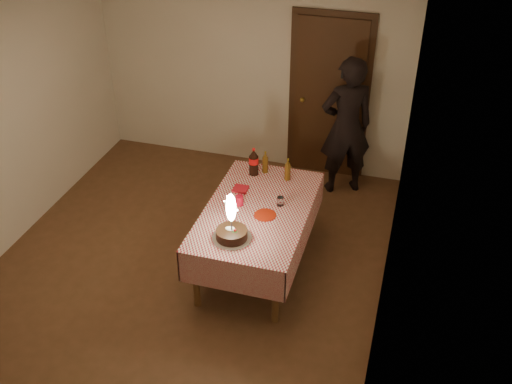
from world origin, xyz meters
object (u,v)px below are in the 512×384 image
at_px(red_cup, 239,200).
at_px(cola_bottle, 254,162).
at_px(clear_cup, 280,201).
at_px(amber_bottle_left, 265,163).
at_px(birthday_cake, 232,228).
at_px(photographer, 346,126).
at_px(amber_bottle_right, 288,170).
at_px(dining_table, 257,217).
at_px(red_plate, 265,215).

relative_size(red_cup, cola_bottle, 0.31).
height_order(clear_cup, amber_bottle_left, amber_bottle_left).
height_order(birthday_cake, clear_cup, birthday_cake).
bearing_deg(clear_cup, photographer, 76.17).
height_order(cola_bottle, amber_bottle_left, cola_bottle).
height_order(amber_bottle_left, amber_bottle_right, same).
bearing_deg(amber_bottle_left, dining_table, -80.54).
distance_m(dining_table, cola_bottle, 0.71).
distance_m(dining_table, amber_bottle_right, 0.68).
distance_m(birthday_cake, clear_cup, 0.72).
distance_m(cola_bottle, photographer, 1.38).
height_order(birthday_cake, red_plate, birthday_cake).
distance_m(red_plate, cola_bottle, 0.80).
relative_size(red_cup, amber_bottle_right, 0.39).
height_order(red_cup, photographer, photographer).
xyz_separation_m(birthday_cake, photographer, (0.69, 2.26, 0.04)).
relative_size(birthday_cake, clear_cup, 5.43).
height_order(dining_table, amber_bottle_right, amber_bottle_right).
distance_m(red_cup, clear_cup, 0.41).
xyz_separation_m(dining_table, amber_bottle_left, (-0.12, 0.70, 0.22)).
bearing_deg(amber_bottle_left, birthday_cake, -88.92).
relative_size(dining_table, cola_bottle, 5.42).
xyz_separation_m(red_plate, red_cup, (-0.30, 0.11, 0.05)).
relative_size(dining_table, amber_bottle_left, 6.75).
bearing_deg(red_cup, amber_bottle_right, 59.97).
relative_size(amber_bottle_left, amber_bottle_right, 1.00).
xyz_separation_m(birthday_cake, cola_bottle, (-0.13, 1.15, 0.04)).
relative_size(birthday_cake, red_plate, 2.22).
relative_size(birthday_cake, red_cup, 4.89).
distance_m(amber_bottle_left, amber_bottle_right, 0.28).
bearing_deg(cola_bottle, amber_bottle_left, 34.81).
distance_m(red_plate, amber_bottle_left, 0.83).
bearing_deg(clear_cup, red_plate, -113.97).
bearing_deg(red_cup, dining_table, -6.61).
relative_size(amber_bottle_left, photographer, 0.15).
xyz_separation_m(dining_table, red_plate, (0.10, -0.09, 0.10)).
xyz_separation_m(red_cup, amber_bottle_left, (0.08, 0.68, 0.07)).
bearing_deg(red_cup, clear_cup, 15.41).
xyz_separation_m(cola_bottle, amber_bottle_right, (0.38, -0.01, -0.03)).
relative_size(red_cup, clear_cup, 1.11).
bearing_deg(birthday_cake, clear_cup, 65.85).
height_order(clear_cup, amber_bottle_right, amber_bottle_right).
relative_size(red_cup, photographer, 0.06).
relative_size(dining_table, photographer, 0.99).
relative_size(birthday_cake, photographer, 0.28).
relative_size(clear_cup, amber_bottle_right, 0.35).
relative_size(dining_table, birthday_cake, 3.52).
bearing_deg(cola_bottle, birthday_cake, -83.50).
distance_m(cola_bottle, amber_bottle_right, 0.38).
bearing_deg(dining_table, photographer, 71.05).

